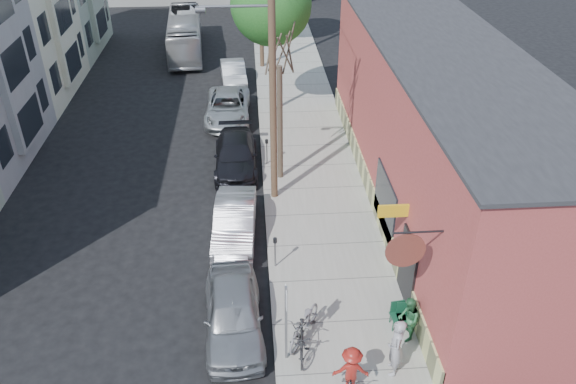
{
  "coord_description": "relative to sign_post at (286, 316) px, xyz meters",
  "views": [
    {
      "loc": [
        1.59,
        -14.68,
        13.28
      ],
      "look_at": [
        2.9,
        3.65,
        1.5
      ],
      "focal_mm": 35.0,
      "sensor_mm": 36.0,
      "label": 1
    }
  ],
  "objects": [
    {
      "name": "patio_chair_b",
      "position": [
        3.57,
        0.99,
        -1.24
      ],
      "size": [
        0.56,
        0.56,
        0.88
      ],
      "primitive_type": null,
      "rotation": [
        0.0,
        0.0,
        0.12
      ],
      "color": "#113F29",
      "rests_on": "sidewalk"
    },
    {
      "name": "parking_meter_far",
      "position": [
        -0.1,
        11.67,
        -0.85
      ],
      "size": [
        0.14,
        0.14,
        1.24
      ],
      "color": "slate",
      "rests_on": "sidewalk"
    },
    {
      "name": "ground",
      "position": [
        -2.35,
        3.33,
        -1.83
      ],
      "size": [
        120.0,
        120.0,
        0.0
      ],
      "primitive_type": "plane",
      "color": "black"
    },
    {
      "name": "parked_bike_a",
      "position": [
        0.47,
        0.15,
        -1.15
      ],
      "size": [
        0.66,
        1.8,
        1.06
      ],
      "primitive_type": "imported",
      "rotation": [
        0.0,
        0.0,
        -0.1
      ],
      "color": "black",
      "rests_on": "sidewalk"
    },
    {
      "name": "sidewalk",
      "position": [
        1.9,
        14.33,
        -1.76
      ],
      "size": [
        4.5,
        58.0,
        0.15
      ],
      "primitive_type": "cube",
      "color": "gray",
      "rests_on": "ground"
    },
    {
      "name": "patio_chair_a",
      "position": [
        3.75,
        0.92,
        -1.24
      ],
      "size": [
        0.51,
        0.51,
        0.88
      ],
      "primitive_type": null,
      "rotation": [
        0.0,
        0.0,
        -0.01
      ],
      "color": "#113F29",
      "rests_on": "sidewalk"
    },
    {
      "name": "tree_leafy_mid",
      "position": [
        0.45,
        17.65,
        4.12
      ],
      "size": [
        4.15,
        4.15,
        7.89
      ],
      "color": "#44392C",
      "rests_on": "sidewalk"
    },
    {
      "name": "utility_pole_near",
      "position": [
        0.04,
        8.83,
        3.58
      ],
      "size": [
        3.57,
        0.28,
        10.0
      ],
      "color": "#503A28",
      "rests_on": "sidewalk"
    },
    {
      "name": "car_1",
      "position": [
        -1.55,
        6.21,
        -1.12
      ],
      "size": [
        1.74,
        4.43,
        1.43
      ],
      "primitive_type": "imported",
      "rotation": [
        0.0,
        0.0,
        -0.05
      ],
      "color": "#B2B3BB",
      "rests_on": "ground"
    },
    {
      "name": "sign_post",
      "position": [
        0.0,
        0.0,
        0.0
      ],
      "size": [
        0.07,
        0.45,
        2.8
      ],
      "color": "slate",
      "rests_on": "sidewalk"
    },
    {
      "name": "parked_bike_b",
      "position": [
        0.62,
        0.78,
        -1.14
      ],
      "size": [
        1.61,
        2.14,
        1.08
      ],
      "primitive_type": "imported",
      "rotation": [
        0.0,
        0.0,
        -0.5
      ],
      "color": "slate",
      "rests_on": "sidewalk"
    },
    {
      "name": "cyclist",
      "position": [
        1.69,
        -1.24,
        -0.9
      ],
      "size": [
        1.06,
        0.67,
        1.56
      ],
      "primitive_type": "imported",
      "rotation": [
        0.0,
        0.0,
        3.05
      ],
      "color": "maroon",
      "rests_on": "sidewalk"
    },
    {
      "name": "car_3",
      "position": [
        -2.03,
        16.99,
        -1.13
      ],
      "size": [
        2.45,
        5.12,
        1.41
      ],
      "primitive_type": "imported",
      "rotation": [
        0.0,
        0.0,
        -0.02
      ],
      "color": "#A3A9AB",
      "rests_on": "ground"
    },
    {
      "name": "car_4",
      "position": [
        -1.77,
        22.1,
        -1.15
      ],
      "size": [
        1.8,
        4.24,
        1.36
      ],
      "primitive_type": "imported",
      "rotation": [
        0.0,
        0.0,
        0.09
      ],
      "color": "#A7ACAF",
      "rests_on": "ground"
    },
    {
      "name": "car_2",
      "position": [
        -1.55,
        11.56,
        -1.14
      ],
      "size": [
        1.97,
        4.8,
        1.39
      ],
      "primitive_type": "imported",
      "rotation": [
        0.0,
        0.0,
        0.01
      ],
      "color": "black",
      "rests_on": "ground"
    },
    {
      "name": "bus",
      "position": [
        -5.24,
        28.48,
        -0.53
      ],
      "size": [
        2.83,
        9.46,
        2.6
      ],
      "primitive_type": "imported",
      "rotation": [
        0.0,
        0.0,
        0.07
      ],
      "color": "silver",
      "rests_on": "ground"
    },
    {
      "name": "patron_green",
      "position": [
        3.73,
        0.53,
        -0.92
      ],
      "size": [
        0.69,
        0.83,
        1.53
      ],
      "primitive_type": "imported",
      "rotation": [
        0.0,
        0.0,
        -1.74
      ],
      "color": "#29673C",
      "rests_on": "sidewalk"
    },
    {
      "name": "car_0",
      "position": [
        -1.55,
        1.33,
        -1.08
      ],
      "size": [
        2.01,
        4.5,
        1.5
      ],
      "primitive_type": "imported",
      "rotation": [
        0.0,
        0.0,
        0.05
      ],
      "color": "gray",
      "rests_on": "ground"
    },
    {
      "name": "tree_bare",
      "position": [
        0.45,
        10.41,
        0.92
      ],
      "size": [
        0.24,
        0.24,
        5.21
      ],
      "color": "#44392C",
      "rests_on": "sidewalk"
    },
    {
      "name": "cafe_building",
      "position": [
        6.64,
        8.33,
        1.47
      ],
      "size": [
        6.6,
        20.2,
        6.61
      ],
      "color": "#A13E3B",
      "rests_on": "ground"
    },
    {
      "name": "cyclist_bike",
      "position": [
        1.69,
        -1.24,
        -1.24
      ],
      "size": [
        0.73,
        1.73,
        0.89
      ],
      "primitive_type": "imported",
      "rotation": [
        0.0,
        0.0,
        -0.09
      ],
      "color": "black",
      "rests_on": "sidewalk"
    },
    {
      "name": "parking_meter_near",
      "position": [
        -0.1,
        4.2,
        -0.85
      ],
      "size": [
        0.14,
        0.14,
        1.24
      ],
      "color": "slate",
      "rests_on": "sidewalk"
    },
    {
      "name": "patron_grey",
      "position": [
        3.03,
        -0.71,
        -0.72
      ],
      "size": [
        0.57,
        0.77,
        1.93
      ],
      "primitive_type": "imported",
      "rotation": [
        0.0,
        0.0,
        -1.74
      ],
      "color": "gray",
      "rests_on": "sidewalk"
    }
  ]
}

